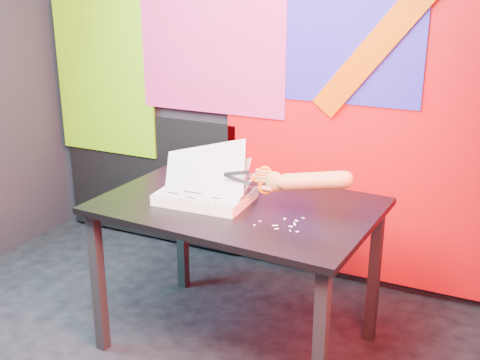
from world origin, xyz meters
The scene contains 7 objects.
room centered at (0.00, 0.00, 1.35)m, with size 3.01×3.01×2.71m.
backdrop centered at (0.06, 1.46, 0.96)m, with size 2.88×0.05×2.08m.
work_table centered at (0.33, 0.61, 0.66)m, with size 1.29×0.90×0.75m.
printout_stack centered at (0.18, 0.57, 0.78)m, with size 0.47×0.32×0.31m.
scissors centered at (0.47, 0.56, 0.90)m, with size 0.23×0.02×0.13m.
hand_forearm centered at (0.68, 0.57, 0.92)m, with size 0.42×0.08×0.14m.
paper_clippings centered at (0.62, 0.46, 0.75)m, with size 0.20×0.17×0.00m.
Camera 1 is at (1.45, -1.71, 1.75)m, focal length 45.00 mm.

